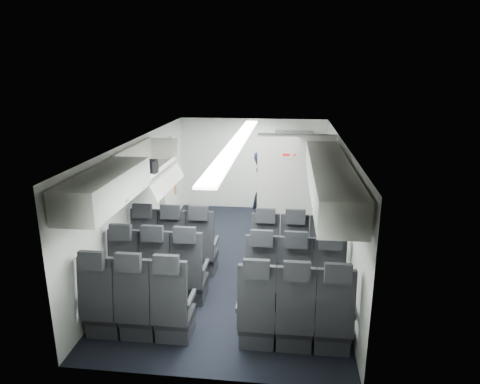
% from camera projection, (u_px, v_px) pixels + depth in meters
% --- Properties ---
extents(cabin_shell, '(3.41, 6.01, 2.16)m').
position_uv_depth(cabin_shell, '(237.00, 200.00, 7.24)').
color(cabin_shell, black).
rests_on(cabin_shell, ground).
extents(seat_row_front, '(3.33, 0.56, 1.24)m').
position_uv_depth(seat_row_front, '(233.00, 252.00, 6.94)').
color(seat_row_front, black).
rests_on(seat_row_front, cabin_shell).
extents(seat_row_mid, '(3.33, 0.56, 1.24)m').
position_uv_depth(seat_row_mid, '(225.00, 278.00, 6.08)').
color(seat_row_mid, black).
rests_on(seat_row_mid, cabin_shell).
extents(seat_row_rear, '(3.33, 0.56, 1.24)m').
position_uv_depth(seat_row_rear, '(215.00, 313.00, 5.22)').
color(seat_row_rear, black).
rests_on(seat_row_rear, cabin_shell).
extents(overhead_bin_left_rear, '(0.53, 1.80, 0.40)m').
position_uv_depth(overhead_bin_left_rear, '(106.00, 188.00, 5.28)').
color(overhead_bin_left_rear, silver).
rests_on(overhead_bin_left_rear, cabin_shell).
extents(overhead_bin_left_front_open, '(0.64, 1.70, 0.72)m').
position_uv_depth(overhead_bin_left_front_open, '(148.00, 166.00, 6.99)').
color(overhead_bin_left_front_open, '#9E9E93').
rests_on(overhead_bin_left_front_open, cabin_shell).
extents(overhead_bin_right_rear, '(0.53, 1.80, 0.40)m').
position_uv_depth(overhead_bin_right_rear, '(336.00, 195.00, 4.98)').
color(overhead_bin_right_rear, silver).
rests_on(overhead_bin_right_rear, cabin_shell).
extents(overhead_bin_right_front, '(0.53, 1.70, 0.40)m').
position_uv_depth(overhead_bin_right_front, '(325.00, 163.00, 6.64)').
color(overhead_bin_right_front, silver).
rests_on(overhead_bin_right_front, cabin_shell).
extents(bulkhead_partition, '(1.40, 0.15, 2.13)m').
position_uv_depth(bulkhead_partition, '(295.00, 191.00, 7.91)').
color(bulkhead_partition, silver).
rests_on(bulkhead_partition, cabin_shell).
extents(galley_unit, '(0.85, 0.52, 1.90)m').
position_uv_depth(galley_unit, '(293.00, 173.00, 9.78)').
color(galley_unit, '#939399').
rests_on(galley_unit, cabin_shell).
extents(boarding_door, '(0.12, 1.27, 1.86)m').
position_uv_depth(boarding_door, '(169.00, 183.00, 8.95)').
color(boarding_door, silver).
rests_on(boarding_door, cabin_shell).
extents(flight_attendant, '(0.52, 0.67, 1.65)m').
position_uv_depth(flight_attendant, '(263.00, 191.00, 8.88)').
color(flight_attendant, black).
rests_on(flight_attendant, ground).
extents(carry_on_bag, '(0.37, 0.28, 0.21)m').
position_uv_depth(carry_on_bag, '(145.00, 167.00, 6.63)').
color(carry_on_bag, black).
rests_on(carry_on_bag, overhead_bin_left_front_open).
extents(papers, '(0.20, 0.10, 0.15)m').
position_uv_depth(papers, '(272.00, 179.00, 8.74)').
color(papers, white).
rests_on(papers, flight_attendant).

